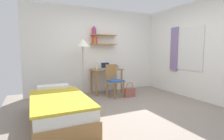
{
  "coord_description": "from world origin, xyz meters",
  "views": [
    {
      "loc": [
        -1.97,
        -3.09,
        1.29
      ],
      "look_at": [
        -0.26,
        0.51,
        0.85
      ],
      "focal_mm": 27.65,
      "sensor_mm": 36.0,
      "label": 1
    }
  ],
  "objects_px": {
    "book_stack": "(115,67)",
    "handbag": "(130,92)",
    "water_bottle": "(97,66)",
    "desk": "(106,74)",
    "bed": "(59,109)",
    "desk_chair": "(114,79)",
    "standing_lamp": "(83,46)",
    "laptop": "(106,67)"
  },
  "relations": [
    {
      "from": "standing_lamp",
      "to": "laptop",
      "type": "distance_m",
      "value": 1.0
    },
    {
      "from": "bed",
      "to": "laptop",
      "type": "xyz_separation_m",
      "value": [
        1.64,
        1.64,
        0.56
      ]
    },
    {
      "from": "desk_chair",
      "to": "book_stack",
      "type": "height_order",
      "value": "desk_chair"
    },
    {
      "from": "bed",
      "to": "standing_lamp",
      "type": "bearing_deg",
      "value": 58.78
    },
    {
      "from": "desk",
      "to": "book_stack",
      "type": "height_order",
      "value": "book_stack"
    },
    {
      "from": "bed",
      "to": "handbag",
      "type": "xyz_separation_m",
      "value": [
        2.06,
        0.92,
        -0.1
      ]
    },
    {
      "from": "bed",
      "to": "desk_chair",
      "type": "relative_size",
      "value": 2.12
    },
    {
      "from": "book_stack",
      "to": "handbag",
      "type": "relative_size",
      "value": 0.56
    },
    {
      "from": "laptop",
      "to": "bed",
      "type": "bearing_deg",
      "value": -135.09
    },
    {
      "from": "desk_chair",
      "to": "handbag",
      "type": "height_order",
      "value": "desk_chair"
    },
    {
      "from": "water_bottle",
      "to": "laptop",
      "type": "bearing_deg",
      "value": 5.9
    },
    {
      "from": "desk_chair",
      "to": "book_stack",
      "type": "xyz_separation_m",
      "value": [
        0.27,
        0.49,
        0.29
      ]
    },
    {
      "from": "bed",
      "to": "book_stack",
      "type": "bearing_deg",
      "value": 39.7
    },
    {
      "from": "desk",
      "to": "desk_chair",
      "type": "distance_m",
      "value": 0.5
    },
    {
      "from": "desk",
      "to": "desk_chair",
      "type": "relative_size",
      "value": 1.0
    },
    {
      "from": "desk_chair",
      "to": "water_bottle",
      "type": "distance_m",
      "value": 0.68
    },
    {
      "from": "desk_chair",
      "to": "standing_lamp",
      "type": "xyz_separation_m",
      "value": [
        -0.78,
        0.34,
        0.92
      ]
    },
    {
      "from": "water_bottle",
      "to": "book_stack",
      "type": "xyz_separation_m",
      "value": [
        0.59,
        0.0,
        -0.06
      ]
    },
    {
      "from": "water_bottle",
      "to": "book_stack",
      "type": "distance_m",
      "value": 0.59
    },
    {
      "from": "desk",
      "to": "laptop",
      "type": "height_order",
      "value": "laptop"
    },
    {
      "from": "desk_chair",
      "to": "standing_lamp",
      "type": "height_order",
      "value": "standing_lamp"
    },
    {
      "from": "desk_chair",
      "to": "book_stack",
      "type": "distance_m",
      "value": 0.63
    },
    {
      "from": "desk_chair",
      "to": "handbag",
      "type": "bearing_deg",
      "value": -27.04
    },
    {
      "from": "desk_chair",
      "to": "standing_lamp",
      "type": "bearing_deg",
      "value": 156.49
    },
    {
      "from": "laptop",
      "to": "water_bottle",
      "type": "relative_size",
      "value": 1.39
    },
    {
      "from": "standing_lamp",
      "to": "water_bottle",
      "type": "height_order",
      "value": "standing_lamp"
    },
    {
      "from": "desk",
      "to": "handbag",
      "type": "relative_size",
      "value": 2.23
    },
    {
      "from": "bed",
      "to": "desk_chair",
      "type": "distance_m",
      "value": 2.02
    },
    {
      "from": "laptop",
      "to": "handbag",
      "type": "distance_m",
      "value": 1.06
    },
    {
      "from": "handbag",
      "to": "desk_chair",
      "type": "bearing_deg",
      "value": 152.96
    },
    {
      "from": "desk",
      "to": "standing_lamp",
      "type": "bearing_deg",
      "value": -169.01
    },
    {
      "from": "bed",
      "to": "water_bottle",
      "type": "bearing_deg",
      "value": 50.02
    },
    {
      "from": "bed",
      "to": "book_stack",
      "type": "xyz_separation_m",
      "value": [
        1.94,
        1.61,
        0.55
      ]
    },
    {
      "from": "bed",
      "to": "book_stack",
      "type": "height_order",
      "value": "book_stack"
    },
    {
      "from": "bed",
      "to": "water_bottle",
      "type": "relative_size",
      "value": 9.13
    },
    {
      "from": "standing_lamp",
      "to": "book_stack",
      "type": "distance_m",
      "value": 1.24
    },
    {
      "from": "standing_lamp",
      "to": "book_stack",
      "type": "height_order",
      "value": "standing_lamp"
    },
    {
      "from": "laptop",
      "to": "water_bottle",
      "type": "xyz_separation_m",
      "value": [
        -0.29,
        -0.03,
        0.05
      ]
    },
    {
      "from": "desk",
      "to": "water_bottle",
      "type": "bearing_deg",
      "value": -179.85
    },
    {
      "from": "desk",
      "to": "standing_lamp",
      "type": "distance_m",
      "value": 1.14
    },
    {
      "from": "water_bottle",
      "to": "handbag",
      "type": "height_order",
      "value": "water_bottle"
    },
    {
      "from": "bed",
      "to": "book_stack",
      "type": "relative_size",
      "value": 8.47
    }
  ]
}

